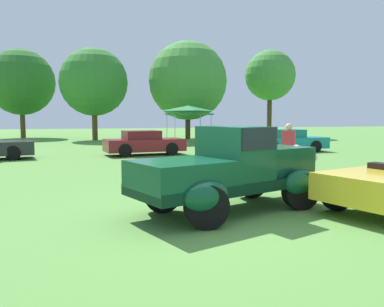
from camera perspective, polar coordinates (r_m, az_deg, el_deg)
ground_plane at (r=7.33m, az=2.76°, el=-9.54°), size 120.00×120.00×0.00m
feature_pickup_truck at (r=7.80m, az=5.85°, el=-2.20°), size 4.31×2.82×1.70m
show_car_burgundy at (r=19.54m, az=-7.06°, el=1.54°), size 4.07×2.14×1.22m
show_car_teal at (r=21.98m, az=13.89°, el=1.84°), size 4.17×1.97×1.22m
spectator_near_truck at (r=12.58m, az=13.96°, el=0.77°), size 0.46×0.45×1.69m
canopy_tent_left_field at (r=27.74m, az=-0.55°, el=6.46°), size 2.86×2.86×2.71m
treeline_far_left at (r=38.83m, az=-23.80°, el=9.55°), size 5.94×5.94×8.01m
treeline_mid_left at (r=33.21m, az=-14.22°, el=10.12°), size 5.52×5.52×7.51m
treeline_center at (r=34.16m, az=-0.62°, el=10.61°), size 6.78×6.78×8.41m
treeline_mid_right at (r=37.81m, az=11.39°, el=11.14°), size 4.68×4.68×8.14m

